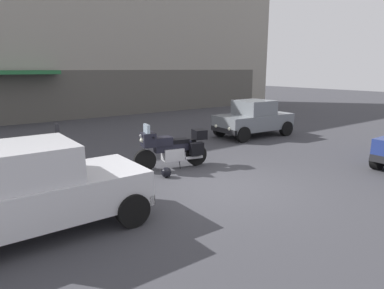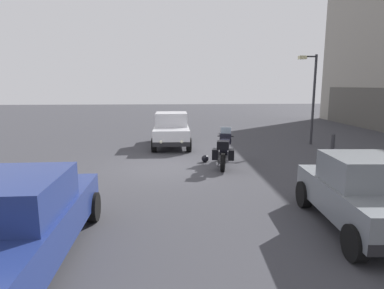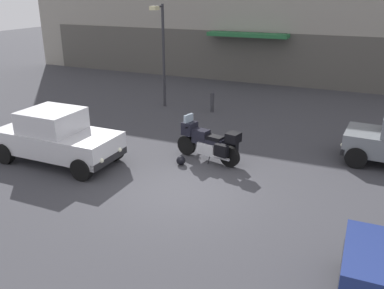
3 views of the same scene
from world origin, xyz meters
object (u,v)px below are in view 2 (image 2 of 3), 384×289
bollard_curbside (333,143)px  car_sedan_far (13,223)px  motorcycle (224,150)px  helmet (205,159)px  car_hatchback_near (171,130)px  streetlamp_curbside (311,90)px  car_compact_side (362,193)px

bollard_curbside → car_sedan_far: bearing=-48.7°
motorcycle → helmet: size_ratio=7.98×
car_hatchback_near → bollard_curbside: (2.31, 7.04, -0.33)m
motorcycle → helmet: (-0.64, -0.64, -0.48)m
helmet → car_hatchback_near: 3.83m
car_sedan_far → streetlamp_curbside: size_ratio=1.04×
streetlamp_curbside → motorcycle: bearing=-49.9°
helmet → car_sedan_far: 8.19m
car_hatchback_near → bollard_curbside: size_ratio=4.32×
helmet → car_hatchback_near: (-3.55, -1.29, 0.67)m
car_compact_side → bollard_curbside: (-7.38, 3.14, -0.29)m
car_hatchback_near → bollard_curbside: car_hatchback_near is taller
streetlamp_curbside → car_sedan_far: bearing=-41.4°
car_sedan_far → streetlamp_curbside: (-10.77, 9.50, 1.94)m
helmet → car_hatchback_near: bearing=-159.9°
car_hatchback_near → bollard_curbside: bearing=72.1°
car_compact_side → motorcycle: bearing=23.0°
motorcycle → car_hatchback_near: bearing=37.5°
helmet → bollard_curbside: 5.88m
helmet → bollard_curbside: bearing=102.1°
motorcycle → car_sedan_far: (6.55, -4.51, 0.16)m
motorcycle → car_sedan_far: bearing=158.2°
car_compact_side → bollard_curbside: bearing=-19.6°
car_hatchback_near → car_sedan_far: 11.05m
car_compact_side → streetlamp_curbside: 10.36m
car_hatchback_near → streetlamp_curbside: size_ratio=0.88×
car_sedan_far → car_compact_side: (-1.06, 6.47, -0.01)m
motorcycle → car_compact_side: size_ratio=0.63×
car_hatchback_near → car_sedan_far: (10.74, -2.57, -0.03)m
car_sedan_far → streetlamp_curbside: bearing=137.8°
helmet → car_compact_side: 6.70m
motorcycle → car_sedan_far: size_ratio=0.49×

